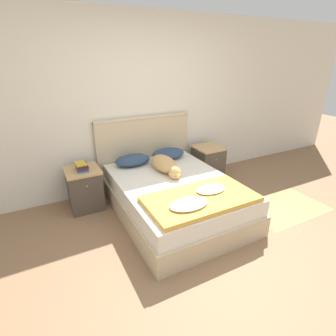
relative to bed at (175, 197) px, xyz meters
name	(u,v)px	position (x,y,z in m)	size (l,w,h in m)	color
ground_plane	(218,266)	(-0.08, -1.07, -0.24)	(16.00, 16.00, 0.00)	#896647
wall_back	(136,106)	(-0.08, 1.06, 1.04)	(9.00, 0.06, 2.55)	silver
bed	(175,197)	(0.00, 0.00, 0.00)	(1.44, 1.94, 0.48)	#C6B28E
headboard	(145,150)	(0.00, 0.99, 0.35)	(1.52, 0.06, 1.13)	#C6B28E
nightstand_left	(85,189)	(-1.03, 0.70, 0.05)	(0.45, 0.47, 0.57)	#4C4238
nightstand_right	(208,163)	(1.03, 0.70, 0.05)	(0.45, 0.47, 0.57)	#4C4238
pillow_left	(133,160)	(-0.30, 0.75, 0.32)	(0.52, 0.34, 0.15)	navy
pillow_right	(168,154)	(0.30, 0.75, 0.32)	(0.52, 0.34, 0.15)	navy
quilt	(200,199)	(-0.01, -0.59, 0.28)	(1.23, 0.67, 0.10)	gold
dog	(165,165)	(0.03, 0.33, 0.34)	(0.29, 0.78, 0.20)	tan
book_stack	(82,166)	(-1.02, 0.69, 0.38)	(0.16, 0.23, 0.10)	#285689
rug	(284,207)	(1.43, -0.61, -0.23)	(1.13, 0.73, 0.00)	tan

